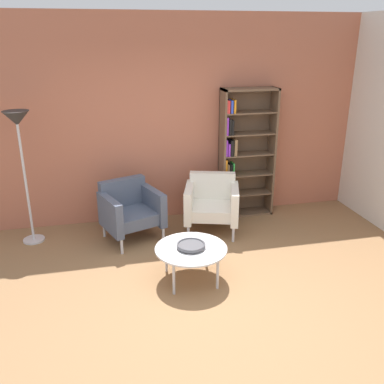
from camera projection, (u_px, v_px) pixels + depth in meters
The scene contains 8 objects.
ground_plane at pixel (215, 307), 4.31m from camera, with size 8.32×8.32×0.00m, color olive.
brick_back_panel at pixel (170, 120), 6.05m from camera, with size 6.40×0.12×2.90m, color #B2664C.
bookshelf_tall at pixel (242, 155), 6.25m from camera, with size 0.80×0.30×1.90m.
coffee_table_low at pixel (191, 250), 4.67m from camera, with size 0.80×0.80×0.40m.
decorative_bowl at pixel (191, 245), 4.65m from camera, with size 0.32×0.32×0.05m.
armchair_near_window at pixel (212, 202), 5.87m from camera, with size 0.87×0.83×0.78m.
armchair_by_bookshelf at pixel (130, 209), 5.64m from camera, with size 0.89×0.85×0.78m.
floor_lamp_torchiere at pixel (19, 135), 5.19m from camera, with size 0.32×0.32×1.74m.
Camera 1 is at (-1.03, -3.48, 2.61)m, focal length 39.62 mm.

